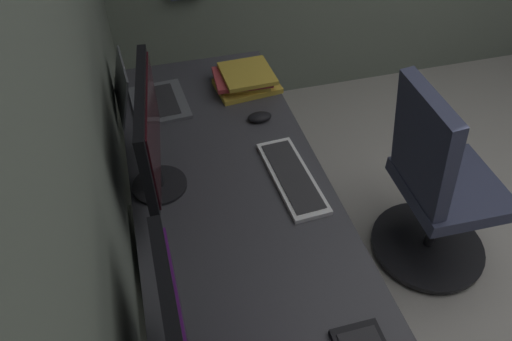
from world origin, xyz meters
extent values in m
cube|color=slate|center=(0.00, 1.97, 1.30)|extent=(4.71, 0.10, 2.60)
cube|color=#38383D|center=(0.35, 1.54, 0.71)|extent=(2.16, 0.72, 0.03)
cylinder|color=silver|center=(1.37, 1.24, 0.35)|extent=(0.05, 0.05, 0.70)
cylinder|color=silver|center=(1.37, 1.84, 0.35)|extent=(0.05, 0.05, 0.70)
cube|color=#38383D|center=(0.38, 1.57, 0.35)|extent=(0.40, 0.50, 0.69)
cube|color=silver|center=(0.38, 1.32, 0.35)|extent=(0.37, 0.01, 0.61)
cylinder|color=black|center=(0.58, 1.80, 0.74)|extent=(0.20, 0.20, 0.01)
cylinder|color=black|center=(0.58, 1.80, 0.79)|extent=(0.04, 0.04, 0.10)
cube|color=black|center=(0.58, 1.80, 1.00)|extent=(0.52, 0.09, 0.32)
cube|color=#330F14|center=(0.58, 1.78, 1.00)|extent=(0.48, 0.06, 0.28)
cube|color=#595B60|center=(1.09, 1.74, 0.74)|extent=(0.32, 0.26, 0.01)
cube|color=#262628|center=(1.09, 1.74, 0.75)|extent=(0.25, 0.17, 0.00)
cube|color=#595B60|center=(1.09, 1.88, 0.85)|extent=(0.31, 0.08, 0.22)
cube|color=black|center=(1.09, 1.88, 0.85)|extent=(0.28, 0.07, 0.18)
cube|color=silver|center=(0.49, 1.32, 0.74)|extent=(0.43, 0.16, 0.02)
cube|color=#2D2D30|center=(0.49, 1.32, 0.75)|extent=(0.38, 0.13, 0.00)
ellipsoid|color=black|center=(0.86, 1.34, 0.75)|extent=(0.06, 0.10, 0.03)
cube|color=gold|center=(1.11, 1.33, 0.74)|extent=(0.23, 0.30, 0.02)
cube|color=gold|center=(1.11, 1.33, 0.76)|extent=(0.18, 0.23, 0.02)
cube|color=#B2383D|center=(1.12, 1.35, 0.79)|extent=(0.21, 0.26, 0.02)
cube|color=gold|center=(1.12, 1.32, 0.81)|extent=(0.24, 0.23, 0.02)
cube|color=#383D56|center=(0.50, 0.55, 0.46)|extent=(0.46, 0.44, 0.07)
cube|color=#383D56|center=(0.51, 0.76, 0.74)|extent=(0.40, 0.14, 0.50)
cylinder|color=black|center=(0.50, 0.55, 0.24)|extent=(0.05, 0.05, 0.37)
cylinder|color=black|center=(0.50, 0.55, 0.04)|extent=(0.56, 0.56, 0.03)
camera|label=1|loc=(-0.67, 1.77, 1.97)|focal=32.87mm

